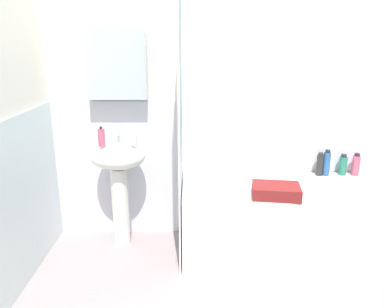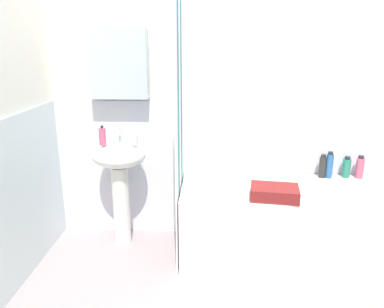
% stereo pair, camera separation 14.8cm
% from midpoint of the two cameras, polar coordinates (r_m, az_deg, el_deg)
% --- Properties ---
extents(wall_back_tiled, '(3.60, 0.18, 2.40)m').
position_cam_midpoint_polar(wall_back_tiled, '(3.25, 6.69, 6.82)').
color(wall_back_tiled, white).
rests_on(wall_back_tiled, ground_plane).
extents(sink, '(0.44, 0.34, 0.88)m').
position_cam_midpoint_polar(sink, '(3.21, -9.49, -2.60)').
color(sink, white).
rests_on(sink, ground_plane).
extents(faucet, '(0.03, 0.12, 0.12)m').
position_cam_midpoint_polar(faucet, '(3.20, -9.43, 2.89)').
color(faucet, silver).
rests_on(faucet, sink).
extents(soap_dispenser, '(0.05, 0.05, 0.16)m').
position_cam_midpoint_polar(soap_dispenser, '(3.12, -11.91, 2.59)').
color(soap_dispenser, '#C05370').
rests_on(soap_dispenser, sink).
extents(toothbrush_cup, '(0.06, 0.06, 0.08)m').
position_cam_midpoint_polar(toothbrush_cup, '(3.10, -7.29, 2.14)').
color(toothbrush_cup, white).
rests_on(toothbrush_cup, sink).
extents(bathtub, '(1.57, 0.67, 0.58)m').
position_cam_midpoint_polar(bathtub, '(3.20, 14.25, -9.77)').
color(bathtub, silver).
rests_on(bathtub, ground_plane).
extents(shower_curtain, '(0.01, 0.67, 2.00)m').
position_cam_midpoint_polar(shower_curtain, '(2.90, -0.42, 2.94)').
color(shower_curtain, white).
rests_on(shower_curtain, ground_plane).
extents(body_wash_bottle, '(0.06, 0.06, 0.19)m').
position_cam_midpoint_polar(body_wash_bottle, '(3.51, 24.89, -1.84)').
color(body_wash_bottle, '#C6506E').
rests_on(body_wash_bottle, bathtub).
extents(conditioner_bottle, '(0.07, 0.07, 0.18)m').
position_cam_midpoint_polar(conditioner_bottle, '(3.48, 23.19, -1.87)').
color(conditioner_bottle, '#24775F').
rests_on(conditioner_bottle, bathtub).
extents(lotion_bottle, '(0.06, 0.06, 0.23)m').
position_cam_midpoint_polar(lotion_bottle, '(3.41, 21.01, -1.61)').
color(lotion_bottle, '#285896').
rests_on(lotion_bottle, bathtub).
extents(shampoo_bottle, '(0.06, 0.06, 0.20)m').
position_cam_midpoint_polar(shampoo_bottle, '(3.40, 20.09, -1.78)').
color(shampoo_bottle, '#292B2A').
rests_on(shampoo_bottle, bathtub).
extents(towel_folded, '(0.37, 0.28, 0.09)m').
position_cam_midpoint_polar(towel_folded, '(2.87, 13.66, -5.61)').
color(towel_folded, maroon).
rests_on(towel_folded, bathtub).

